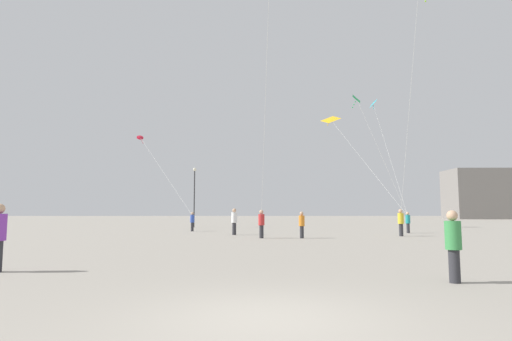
{
  "coord_description": "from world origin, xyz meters",
  "views": [
    {
      "loc": [
        -0.26,
        -6.6,
        1.64
      ],
      "look_at": [
        0.0,
        15.21,
        3.79
      ],
      "focal_mm": 29.28,
      "sensor_mm": 36.0,
      "label": 1
    }
  ],
  "objects": [
    {
      "name": "kite_lime_delta",
      "position": [
        9.76,
        17.19,
        14.14
      ],
      "size": [
        0.92,
        4.86,
        13.75
      ],
      "color": "#8CD12D"
    },
    {
      "name": "building_left_hall",
      "position": [
        53.0,
        85.8,
        5.48
      ],
      "size": [
        18.28,
        9.78,
        10.95
      ],
      "color": "gray",
      "rests_on": "ground_plane"
    },
    {
      "name": "person_in_orange",
      "position": [
        2.88,
        19.34,
        0.9
      ],
      "size": [
        0.36,
        0.36,
        1.64
      ],
      "rotation": [
        0.0,
        0.0,
        4.42
      ],
      "color": "#2D2D33",
      "rests_on": "ground_plane"
    },
    {
      "name": "person_in_yellow",
      "position": [
        9.77,
        21.37,
        0.99
      ],
      "size": [
        0.39,
        0.39,
        1.8
      ],
      "rotation": [
        0.0,
        0.0,
        4.58
      ],
      "color": "#2D2D33",
      "rests_on": "ground_plane"
    },
    {
      "name": "person_in_red",
      "position": [
        0.39,
        19.39,
        0.95
      ],
      "size": [
        0.38,
        0.38,
        1.74
      ],
      "rotation": [
        0.0,
        0.0,
        2.42
      ],
      "color": "#2D2D33",
      "rests_on": "ground_plane"
    },
    {
      "name": "person_in_white",
      "position": [
        -1.44,
        23.02,
        1.02
      ],
      "size": [
        0.41,
        0.41,
        1.86
      ],
      "rotation": [
        0.0,
        0.0,
        4.71
      ],
      "color": "#2D2D33",
      "rests_on": "ground_plane"
    },
    {
      "name": "kite_amber_delta",
      "position": [
        8.2,
        36.48,
        11.17
      ],
      "size": [
        4.54,
        12.2,
        10.43
      ],
      "color": "yellow"
    },
    {
      "name": "person_in_teal",
      "position": [
        11.73,
        25.31,
        0.88
      ],
      "size": [
        0.35,
        0.35,
        1.61
      ],
      "rotation": [
        0.0,
        0.0,
        4.69
      ],
      "color": "#2D2D33",
      "rests_on": "ground_plane"
    },
    {
      "name": "kite_crimson_diamond",
      "position": [
        -11.82,
        36.98,
        9.2
      ],
      "size": [
        7.36,
        9.25,
        8.5
      ],
      "color": "red"
    },
    {
      "name": "kite_cyan_delta",
      "position": [
        13.04,
        37.67,
        13.14
      ],
      "size": [
        1.7,
        13.44,
        12.53
      ],
      "color": "#1EB2C6"
    },
    {
      "name": "lamppost_east",
      "position": [
        -6.22,
        37.27,
        4.06
      ],
      "size": [
        0.36,
        0.36,
        6.25
      ],
      "color": "#2D2D30",
      "rests_on": "ground_plane"
    },
    {
      "name": "person_in_blue",
      "position": [
        -5.15,
        28.42,
        0.87
      ],
      "size": [
        0.35,
        0.35,
        1.6
      ],
      "rotation": [
        0.0,
        0.0,
        4.83
      ],
      "color": "#2D2D33",
      "rests_on": "ground_plane"
    },
    {
      "name": "kite_emerald_delta",
      "position": [
        8.46,
        26.59,
        10.57
      ],
      "size": [
        3.88,
        1.91,
        9.83
      ],
      "color": "green"
    },
    {
      "name": "ground_plane",
      "position": [
        0.0,
        0.0,
        0.0
      ],
      "size": [
        300.0,
        300.0,
        0.0
      ],
      "primitive_type": "plane",
      "color": "#9E9689"
    },
    {
      "name": "person_in_green",
      "position": [
        4.45,
        3.16,
        0.92
      ],
      "size": [
        0.36,
        0.36,
        1.67
      ],
      "rotation": [
        0.0,
        0.0,
        5.93
      ],
      "color": "#2D2D33",
      "rests_on": "ground_plane"
    }
  ]
}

